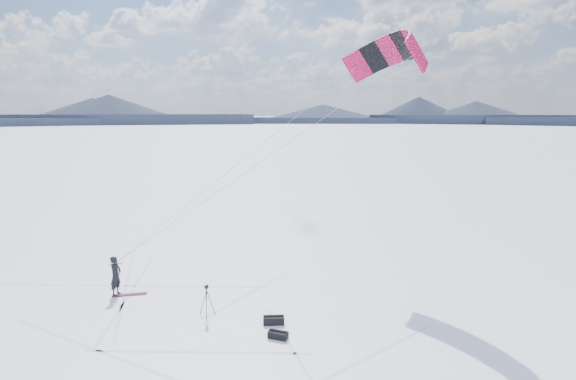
# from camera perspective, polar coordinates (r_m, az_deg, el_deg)

# --- Properties ---
(ground) EXTENTS (1800.00, 1800.00, 0.00)m
(ground) POSITION_cam_1_polar(r_m,az_deg,el_deg) (19.15, -13.27, -14.87)
(ground) COLOR white
(horizon_hills) EXTENTS (704.00, 704.00, 8.12)m
(horizon_hills) POSITION_cam_1_polar(r_m,az_deg,el_deg) (18.11, -13.64, -5.64)
(horizon_hills) COLOR black
(horizon_hills) RESTS_ON ground
(snow_tracks) EXTENTS (17.62, 14.39, 0.01)m
(snow_tracks) POSITION_cam_1_polar(r_m,az_deg,el_deg) (18.71, -15.09, -15.53)
(snow_tracks) COLOR silver
(snow_tracks) RESTS_ON ground
(snowkiter) EXTENTS (0.50, 0.68, 1.70)m
(snowkiter) POSITION_cam_1_polar(r_m,az_deg,el_deg) (22.33, -19.62, -11.61)
(snowkiter) COLOR black
(snowkiter) RESTS_ON ground
(snowboard) EXTENTS (1.44, 0.65, 0.04)m
(snowboard) POSITION_cam_1_polar(r_m,az_deg,el_deg) (22.12, -18.27, -11.69)
(snowboard) COLOR maroon
(snowboard) RESTS_ON ground
(tripod) EXTENTS (0.63, 0.58, 1.27)m
(tripod) POSITION_cam_1_polar(r_m,az_deg,el_deg) (18.92, -9.60, -12.35)
(tripod) COLOR black
(tripod) RESTS_ON ground
(gear_bag_a) EXTENTS (0.80, 0.45, 0.34)m
(gear_bag_a) POSITION_cam_1_polar(r_m,az_deg,el_deg) (18.38, -1.71, -15.16)
(gear_bag_a) COLOR black
(gear_bag_a) RESTS_ON ground
(gear_bag_b) EXTENTS (0.74, 0.52, 0.31)m
(gear_bag_b) POSITION_cam_1_polar(r_m,az_deg,el_deg) (17.35, -1.18, -16.77)
(gear_bag_b) COLOR black
(gear_bag_b) RESTS_ON ground
(power_kite) EXTENTS (13.52, 7.18, 10.07)m
(power_kite) POSITION_cam_1_polar(r_m,az_deg,el_deg) (23.65, 12.31, 15.56)
(power_kite) COLOR #B40E3F
(power_kite) RESTS_ON ground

